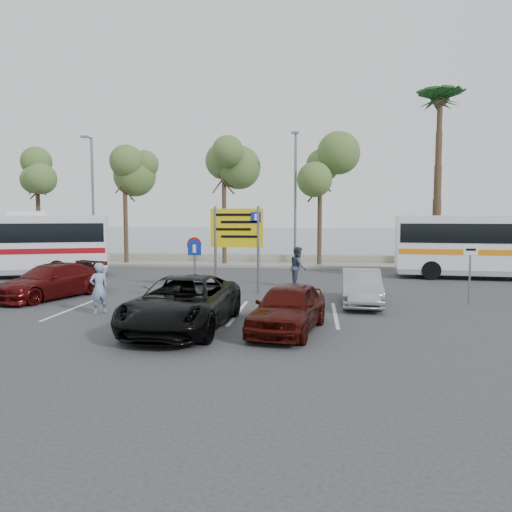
# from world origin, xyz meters

# --- Properties ---
(ground) EXTENTS (120.00, 120.00, 0.00)m
(ground) POSITION_xyz_m (0.00, 0.00, 0.00)
(ground) COLOR #2F2F32
(ground) RESTS_ON ground
(kerb_strip) EXTENTS (44.00, 2.40, 0.15)m
(kerb_strip) POSITION_xyz_m (0.00, 14.00, 0.07)
(kerb_strip) COLOR gray
(kerb_strip) RESTS_ON ground
(seawall) EXTENTS (48.00, 0.80, 0.60)m
(seawall) POSITION_xyz_m (0.00, 16.00, 0.30)
(seawall) COLOR #9D967D
(seawall) RESTS_ON ground
(sea) EXTENTS (140.00, 140.00, 0.00)m
(sea) POSITION_xyz_m (0.00, 60.00, 0.01)
(sea) COLOR #3D5262
(sea) RESTS_ON ground
(tree_far_left) EXTENTS (3.20, 3.20, 7.60)m
(tree_far_left) POSITION_xyz_m (-14.00, 14.00, 6.33)
(tree_far_left) COLOR #382619
(tree_far_left) RESTS_ON kerb_strip
(tree_left) EXTENTS (3.20, 3.20, 7.20)m
(tree_left) POSITION_xyz_m (-8.00, 14.00, 6.00)
(tree_left) COLOR #382619
(tree_left) RESTS_ON kerb_strip
(tree_mid) EXTENTS (3.20, 3.20, 8.00)m
(tree_mid) POSITION_xyz_m (-1.50, 14.00, 6.65)
(tree_mid) COLOR #382619
(tree_mid) RESTS_ON kerb_strip
(tree_right) EXTENTS (3.20, 3.20, 7.40)m
(tree_right) POSITION_xyz_m (4.50, 14.00, 6.17)
(tree_right) COLOR #382619
(tree_right) RESTS_ON kerb_strip
(palm_tree) EXTENTS (4.80, 4.80, 11.20)m
(palm_tree) POSITION_xyz_m (11.50, 14.00, 9.87)
(palm_tree) COLOR #382619
(palm_tree) RESTS_ON kerb_strip
(street_lamp_left) EXTENTS (0.45, 1.15, 8.01)m
(street_lamp_left) POSITION_xyz_m (-10.00, 13.52, 4.60)
(street_lamp_left) COLOR slate
(street_lamp_left) RESTS_ON kerb_strip
(street_lamp_right) EXTENTS (0.45, 1.15, 8.01)m
(street_lamp_right) POSITION_xyz_m (3.00, 13.52, 4.60)
(street_lamp_right) COLOR slate
(street_lamp_right) RESTS_ON kerb_strip
(direction_sign) EXTENTS (2.20, 0.12, 3.60)m
(direction_sign) POSITION_xyz_m (1.00, 3.20, 2.43)
(direction_sign) COLOR slate
(direction_sign) RESTS_ON ground
(sign_no_stop) EXTENTS (0.60, 0.08, 2.35)m
(sign_no_stop) POSITION_xyz_m (-0.60, 2.38, 1.58)
(sign_no_stop) COLOR slate
(sign_no_stop) RESTS_ON ground
(sign_parking) EXTENTS (0.50, 0.07, 2.25)m
(sign_parking) POSITION_xyz_m (-0.20, 0.79, 1.47)
(sign_parking) COLOR slate
(sign_parking) RESTS_ON ground
(sign_taxi) EXTENTS (0.50, 0.07, 2.20)m
(sign_taxi) POSITION_xyz_m (9.80, 1.49, 1.42)
(sign_taxi) COLOR slate
(sign_taxi) RESTS_ON ground
(lane_markings) EXTENTS (12.02, 4.20, 0.01)m
(lane_markings) POSITION_xyz_m (-1.14, -1.00, 0.00)
(lane_markings) COLOR silver
(lane_markings) RESTS_ON ground
(coach_bus_right) EXTENTS (11.15, 3.33, 3.42)m
(coach_bus_right) POSITION_xyz_m (13.93, 9.10, 1.59)
(coach_bus_right) COLOR white
(coach_bus_right) RESTS_ON ground
(car_maroon) EXTENTS (3.35, 4.96, 1.33)m
(car_maroon) POSITION_xyz_m (-6.00, 1.00, 0.67)
(car_maroon) COLOR #540E0E
(car_maroon) RESTS_ON ground
(car_red) EXTENTS (2.35, 4.23, 1.36)m
(car_red) POSITION_xyz_m (3.50, -3.50, 0.68)
(car_red) COLOR #410D09
(car_red) RESTS_ON ground
(suv_black) EXTENTS (2.72, 5.49, 1.50)m
(suv_black) POSITION_xyz_m (0.50, -3.50, 0.75)
(suv_black) COLOR black
(suv_black) RESTS_ON ground
(car_silver_b) EXTENTS (1.50, 3.91, 1.27)m
(car_silver_b) POSITION_xyz_m (5.90, 0.92, 0.64)
(car_silver_b) COLOR #9D9CA2
(car_silver_b) RESTS_ON ground
(pedestrian_near) EXTENTS (0.72, 0.72, 1.68)m
(pedestrian_near) POSITION_xyz_m (-2.80, -1.72, 0.84)
(pedestrian_near) COLOR #8095BB
(pedestrian_near) RESTS_ON ground
(pedestrian_far) EXTENTS (0.76, 0.94, 1.82)m
(pedestrian_far) POSITION_xyz_m (3.48, 5.11, 0.91)
(pedestrian_far) COLOR #393F55
(pedestrian_far) RESTS_ON ground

